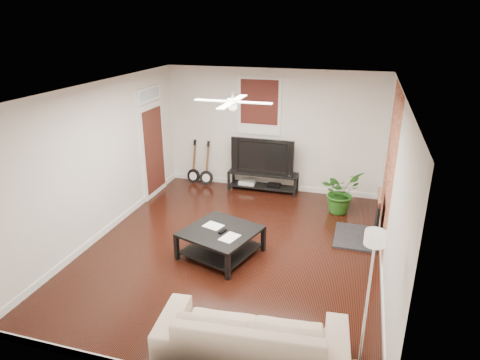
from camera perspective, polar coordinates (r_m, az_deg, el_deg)
name	(u,v)px	position (r m, az deg, el deg)	size (l,w,h in m)	color
room	(233,174)	(6.98, -0.92, 0.79)	(5.01, 6.01, 2.81)	black
brick_accent	(389,169)	(7.66, 19.50, 1.41)	(0.02, 2.20, 2.80)	brown
fireplace	(366,216)	(7.99, 16.64, -4.74)	(0.80, 1.10, 0.92)	black
window_back	(259,107)	(9.67, 2.62, 9.87)	(1.00, 0.06, 1.30)	#3B1210
door_left	(153,142)	(9.62, -11.68, 5.10)	(0.08, 1.00, 2.50)	white
tv_stand	(263,181)	(9.94, 3.11, -0.18)	(1.62, 0.43, 0.45)	black
tv	(264,155)	(9.74, 3.21, 3.39)	(1.45, 0.19, 0.84)	black
coffee_table	(221,242)	(7.28, -2.61, -8.41)	(1.13, 1.13, 0.47)	black
sofa	(252,334)	(5.31, 1.58, -20.00)	(2.24, 0.88, 0.65)	tan
floor_lamp	(366,306)	(4.93, 16.68, -15.99)	(0.30, 0.30, 1.83)	white
potted_plant	(340,192)	(8.99, 13.37, -1.56)	(0.81, 0.70, 0.90)	#245F1B
guitar_left	(193,162)	(10.31, -6.36, 2.38)	(0.34, 0.24, 1.09)	black
guitar_right	(206,164)	(10.16, -4.60, 2.16)	(0.34, 0.24, 1.09)	black
ceiling_fan	(233,102)	(6.66, -0.99, 10.53)	(1.24, 1.24, 0.32)	white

